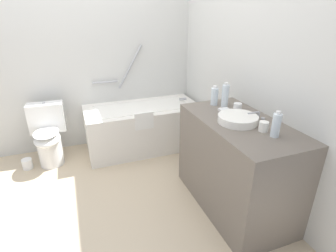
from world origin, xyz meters
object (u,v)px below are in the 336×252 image
Objects in this scene: sink_faucet at (257,116)px; water_bottle_1 at (276,125)px; bathtub at (143,125)px; soap_dish at (224,110)px; water_bottle_2 at (214,96)px; sink_basin at (238,119)px; toilet_paper_roll at (27,164)px; water_bottle_0 at (225,96)px; drinking_glass_1 at (237,108)px; drinking_glass_0 at (264,127)px; toilet at (48,135)px.

water_bottle_1 reaches higher than sink_faucet.
bathtub is 1.63m from sink_faucet.
water_bottle_1 is 0.59m from soap_dish.
water_bottle_2 reaches higher than sink_faucet.
sink_basin is 0.19m from sink_faucet.
water_bottle_1 is 2.15× the size of soap_dish.
water_bottle_2 is 2.23m from toilet_paper_roll.
water_bottle_0 is 2.54× the size of soap_dish.
drinking_glass_1 is at bearing -71.30° from water_bottle_2.
sink_faucet is 0.82× the size of water_bottle_2.
water_bottle_0 reaches higher than water_bottle_1.
sink_basin is 4.21× the size of drinking_glass_0.
water_bottle_0 is 3.02× the size of drinking_glass_0.
drinking_glass_1 is 0.71× the size of toilet_paper_roll.
water_bottle_0 is 2.69× the size of drinking_glass_1.
water_bottle_0 is (0.53, -1.03, 0.64)m from bathtub.
toilet is 2.29m from sink_faucet.
sink_faucet is 2.54m from toilet_paper_roll.
water_bottle_2 reaches higher than soap_dish.
water_bottle_2 is at bearing 90.65° from soap_dish.
sink_basin is 2.68× the size of toilet_paper_roll.
water_bottle_0 is at bearing 96.76° from drinking_glass_1.
bathtub is 18.76× the size of drinking_glass_0.
sink_basin is 0.40m from water_bottle_0.
toilet is 3.80× the size of water_bottle_2.
sink_basin reaches higher than toilet.
drinking_glass_1 is at bearing 83.56° from drinking_glass_0.
bathtub is 1.89m from water_bottle_1.
drinking_glass_0 is 0.49m from soap_dish.
water_bottle_0 is (-0.08, 0.37, 0.07)m from sink_faucet.
drinking_glass_0 is at bearing -85.36° from soap_dish.
water_bottle_1 reaches higher than drinking_glass_0.
drinking_glass_1 is (0.09, -0.26, -0.04)m from water_bottle_2.
sink_faucet is 1.27× the size of toilet_paper_roll.
drinking_glass_0 is at bearing -86.42° from water_bottle_2.
water_bottle_0 reaches higher than sink_basin.
water_bottle_0 is 0.59m from drinking_glass_0.
water_bottle_0 is at bearing -62.81° from bathtub.
drinking_glass_1 is at bearing 56.64° from sink_basin.
bathtub is at bearing 113.42° from sink_faucet.
bathtub is 1.22m from water_bottle_2.
toilet is 2.15m from sink_basin.
water_bottle_2 is at bearing -64.04° from bathtub.
sink_basin is at bearing -73.33° from bathtub.
water_bottle_0 is at bearing 61.10° from toilet.
sink_faucet is (1.73, -1.41, 0.52)m from toilet.
water_bottle_0 is (0.11, 0.37, 0.08)m from sink_basin.
water_bottle_2 is at bearing -25.59° from toilet_paper_roll.
toilet_paper_roll is (-0.27, -0.07, -0.29)m from toilet.
water_bottle_0 is 0.68m from water_bottle_1.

